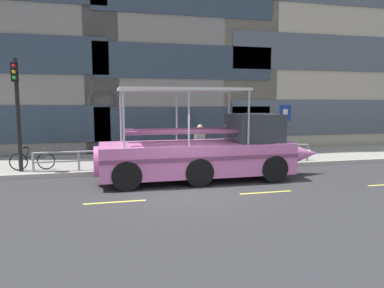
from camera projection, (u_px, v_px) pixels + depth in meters
ground_plane at (187, 190)px, 12.05m from camera, size 120.00×120.00×0.00m
sidewalk at (161, 161)px, 17.44m from camera, size 32.00×4.80×0.18m
curb_edge at (171, 170)px, 15.04m from camera, size 32.00×0.18×0.18m
lane_centreline at (194, 197)px, 11.09m from camera, size 25.80×0.12×0.01m
curb_guardrail at (183, 154)px, 15.43m from camera, size 12.10×0.09×0.80m
traffic_light_pole at (17, 104)px, 13.90m from camera, size 0.24×0.46×4.43m
parking_sign at (285, 122)px, 17.17m from camera, size 0.60×0.12×2.61m
leaned_bicycle at (32, 161)px, 14.53m from camera, size 1.74×0.46×0.96m
duck_tour_boat at (209, 151)px, 13.54m from camera, size 8.83×2.47×3.42m
pedestrian_near_bow at (267, 140)px, 16.96m from camera, size 0.46×0.22×1.59m
pedestrian_mid_left at (200, 140)px, 16.18m from camera, size 0.50×0.24×1.74m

